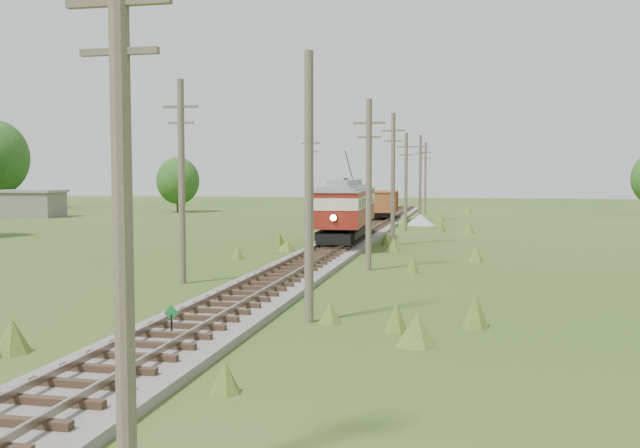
% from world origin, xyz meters
% --- Properties ---
extents(ground, '(260.00, 260.00, 0.00)m').
position_xyz_m(ground, '(0.00, 0.00, 0.00)').
color(ground, '#2C4A16').
rests_on(ground, ground).
extents(railbed_main, '(3.60, 96.00, 0.57)m').
position_xyz_m(railbed_main, '(0.00, 34.00, 0.19)').
color(railbed_main, '#605B54').
rests_on(railbed_main, ground).
extents(switch_marker, '(0.45, 0.06, 1.08)m').
position_xyz_m(switch_marker, '(-0.20, 1.50, 0.63)').
color(switch_marker, black).
rests_on(switch_marker, ground).
extents(streetcar, '(3.62, 13.02, 5.91)m').
position_xyz_m(streetcar, '(0.00, 30.72, 2.72)').
color(streetcar, black).
rests_on(streetcar, ground).
extents(gondola, '(3.02, 7.99, 2.61)m').
position_xyz_m(gondola, '(0.00, 54.35, 1.97)').
color(gondola, black).
rests_on(gondola, ground).
extents(gravel_pile, '(2.90, 3.07, 1.05)m').
position_xyz_m(gravel_pile, '(3.96, 50.67, 0.49)').
color(gravel_pile, gray).
rests_on(gravel_pile, ground).
extents(utility_pole_r_0, '(1.60, 0.30, 8.50)m').
position_xyz_m(utility_pole_r_0, '(3.20, -8.00, 4.37)').
color(utility_pole_r_0, brown).
rests_on(utility_pole_r_0, ground).
extents(utility_pole_r_1, '(0.30, 0.30, 8.80)m').
position_xyz_m(utility_pole_r_1, '(3.10, 5.00, 4.40)').
color(utility_pole_r_1, brown).
rests_on(utility_pole_r_1, ground).
extents(utility_pole_r_2, '(1.60, 0.30, 8.60)m').
position_xyz_m(utility_pole_r_2, '(3.30, 18.00, 4.42)').
color(utility_pole_r_2, brown).
rests_on(utility_pole_r_2, ground).
extents(utility_pole_r_3, '(1.60, 0.30, 9.00)m').
position_xyz_m(utility_pole_r_3, '(3.20, 31.00, 4.63)').
color(utility_pole_r_3, brown).
rests_on(utility_pole_r_3, ground).
extents(utility_pole_r_4, '(1.60, 0.30, 8.40)m').
position_xyz_m(utility_pole_r_4, '(3.00, 44.00, 4.32)').
color(utility_pole_r_4, brown).
rests_on(utility_pole_r_4, ground).
extents(utility_pole_r_5, '(1.60, 0.30, 8.90)m').
position_xyz_m(utility_pole_r_5, '(3.40, 57.00, 4.58)').
color(utility_pole_r_5, brown).
rests_on(utility_pole_r_5, ground).
extents(utility_pole_r_6, '(1.60, 0.30, 8.70)m').
position_xyz_m(utility_pole_r_6, '(3.20, 70.00, 4.47)').
color(utility_pole_r_6, brown).
rests_on(utility_pole_r_6, ground).
extents(utility_pole_l_a, '(1.60, 0.30, 9.00)m').
position_xyz_m(utility_pole_l_a, '(-4.20, 12.00, 4.63)').
color(utility_pole_l_a, brown).
rests_on(utility_pole_l_a, ground).
extents(utility_pole_l_b, '(1.60, 0.30, 8.60)m').
position_xyz_m(utility_pole_l_b, '(-4.50, 40.00, 4.42)').
color(utility_pole_l_b, brown).
rests_on(utility_pole_l_b, ground).
extents(tree_mid_a, '(5.46, 5.46, 7.03)m').
position_xyz_m(tree_mid_a, '(-28.00, 68.00, 4.02)').
color(tree_mid_a, '#38281C').
rests_on(tree_mid_a, ground).
extents(shed, '(6.40, 4.40, 3.10)m').
position_xyz_m(shed, '(-40.00, 55.00, 1.57)').
color(shed, slate).
rests_on(shed, ground).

